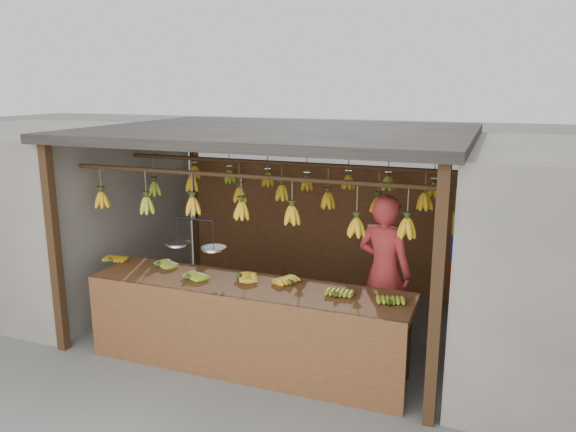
% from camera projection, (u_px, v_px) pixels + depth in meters
% --- Properties ---
extents(ground, '(80.00, 80.00, 0.00)m').
position_uv_depth(ground, '(279.00, 323.00, 6.96)').
color(ground, '#5B5B57').
extents(stall, '(4.30, 3.30, 2.40)m').
position_uv_depth(stall, '(289.00, 162.00, 6.80)').
color(stall, black).
rests_on(stall, ground).
extents(neighbor_left, '(3.00, 3.00, 2.30)m').
position_uv_depth(neighbor_left, '(43.00, 210.00, 7.94)').
color(neighbor_left, slate).
rests_on(neighbor_left, ground).
extents(counter, '(3.52, 0.77, 0.96)m').
position_uv_depth(counter, '(243.00, 307.00, 5.65)').
color(counter, '#563319').
rests_on(counter, ground).
extents(hanging_bananas, '(3.58, 2.24, 0.38)m').
position_uv_depth(hanging_bananas, '(279.00, 195.00, 6.59)').
color(hanging_bananas, gold).
rests_on(hanging_bananas, ground).
extents(balance_scale, '(0.70, 0.28, 0.80)m').
position_uv_depth(balance_scale, '(195.00, 242.00, 5.95)').
color(balance_scale, black).
rests_on(balance_scale, ground).
extents(vendor, '(0.73, 0.59, 1.75)m').
position_uv_depth(vendor, '(384.00, 272.00, 6.16)').
color(vendor, '#BF3333').
rests_on(vendor, ground).
extents(bag_bundles, '(0.08, 0.26, 1.27)m').
position_uv_depth(bag_bundles, '(456.00, 235.00, 7.29)').
color(bag_bundles, '#199926').
rests_on(bag_bundles, ground).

